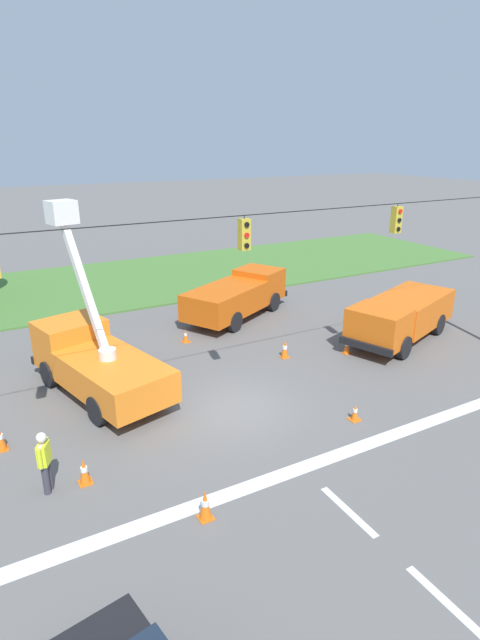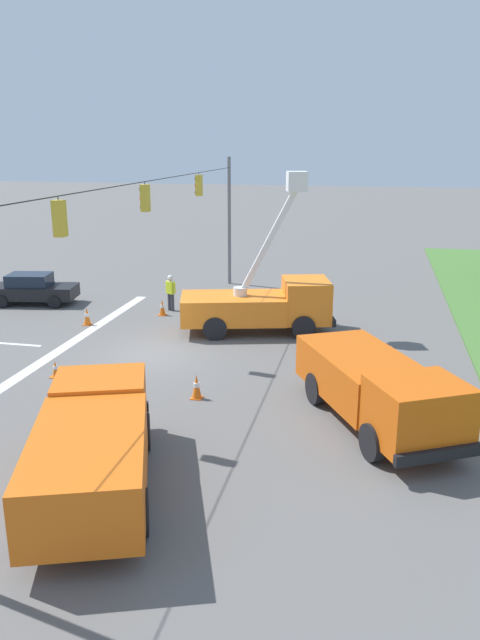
{
  "view_description": "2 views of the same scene",
  "coord_description": "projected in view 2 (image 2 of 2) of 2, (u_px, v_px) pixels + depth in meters",
  "views": [
    {
      "loc": [
        -7.24,
        -13.41,
        8.73
      ],
      "look_at": [
        2.24,
        3.92,
        1.63
      ],
      "focal_mm": 28.0,
      "sensor_mm": 36.0,
      "label": 1
    },
    {
      "loc": [
        21.75,
        8.14,
        7.95
      ],
      "look_at": [
        1.92,
        3.85,
        2.16
      ],
      "focal_mm": 35.0,
      "sensor_mm": 36.0,
      "label": 2
    }
  ],
  "objects": [
    {
      "name": "ground_plane",
      "position": [
        154.0,
        354.0,
        24.28
      ],
      "size": [
        200.0,
        200.0,
        0.0
      ],
      "primitive_type": "plane",
      "color": "#605E5B"
    },
    {
      "name": "lane_markings",
      "position": [
        30.0,
        345.0,
        25.35
      ],
      "size": [
        17.6,
        15.25,
        0.01
      ],
      "color": "silver",
      "rests_on": "ground"
    },
    {
      "name": "signal_gantry",
      "position": [
        149.0,
        241.0,
        23.06
      ],
      "size": [
        26.2,
        0.33,
        7.2
      ],
      "color": "slate",
      "rests_on": "ground"
    },
    {
      "name": "utility_truck_bucket_lift",
      "position": [
        263.0,
        302.0,
        26.87
      ],
      "size": [
        4.03,
        6.91,
        6.82
      ],
      "color": "orange",
      "rests_on": "ground"
    },
    {
      "name": "utility_truck_support_near",
      "position": [
        93.0,
        445.0,
        14.45
      ],
      "size": [
        7.09,
        4.53,
        2.03
      ],
      "color": "orange",
      "rests_on": "ground"
    },
    {
      "name": "utility_truck_support_far",
      "position": [
        378.0,
        387.0,
        17.91
      ],
      "size": [
        7.01,
        5.26,
        2.13
      ],
      "color": "#D6560F",
      "rests_on": "ground"
    },
    {
      "name": "sedan_black",
      "position": [
        32.0,
        289.0,
        31.66
      ],
      "size": [
        2.5,
        4.55,
        1.56
      ],
      "color": "black",
      "rests_on": "ground"
    },
    {
      "name": "road_worker",
      "position": [
        171.0,
        291.0,
        30.35
      ],
      "size": [
        0.4,
        0.59,
        1.77
      ],
      "color": "#383842",
      "rests_on": "ground"
    },
    {
      "name": "traffic_cone_foreground_right",
      "position": [
        162.0,
        307.0,
        29.69
      ],
      "size": [
        0.36,
        0.36,
        0.78
      ],
      "color": "orange",
      "rests_on": "ground"
    },
    {
      "name": "traffic_cone_mid_left",
      "position": [
        55.0,
        369.0,
        21.85
      ],
      "size": [
        0.36,
        0.36,
        0.61
      ],
      "color": "orange",
      "rests_on": "ground"
    },
    {
      "name": "traffic_cone_mid_right",
      "position": [
        228.0,
        301.0,
        30.86
      ],
      "size": [
        0.36,
        0.36,
        0.8
      ],
      "color": "orange",
      "rests_on": "ground"
    },
    {
      "name": "traffic_cone_near_bucket",
      "position": [
        197.0,
        386.0,
        20.0
      ],
      "size": [
        0.36,
        0.36,
        0.82
      ],
      "color": "orange",
      "rests_on": "ground"
    },
    {
      "name": "traffic_cone_lane_edge_a",
      "position": [
        87.0,
        316.0,
        28.09
      ],
      "size": [
        0.36,
        0.36,
        0.82
      ],
      "color": "orange",
      "rests_on": "ground"
    },
    {
      "name": "traffic_cone_lane_edge_b",
      "position": [
        140.0,
        419.0,
        17.73
      ],
      "size": [
        0.36,
        0.36,
        0.76
      ],
      "color": "orange",
      "rests_on": "ground"
    },
    {
      "name": "traffic_cone_far_left",
      "position": [
        319.0,
        366.0,
        22.14
      ],
      "size": [
        0.36,
        0.36,
        0.63
      ],
      "color": "orange",
      "rests_on": "ground"
    }
  ]
}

